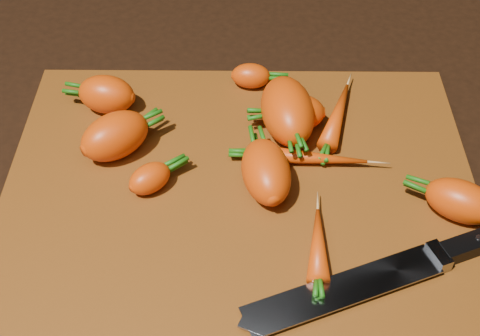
{
  "coord_description": "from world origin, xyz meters",
  "views": [
    {
      "loc": [
        0.0,
        -0.48,
        0.53
      ],
      "look_at": [
        0.0,
        0.01,
        0.03
      ],
      "focal_mm": 50.0,
      "sensor_mm": 36.0,
      "label": 1
    }
  ],
  "objects": [
    {
      "name": "carrot_6",
      "position": [
        0.22,
        -0.04,
        0.03
      ],
      "size": [
        0.08,
        0.07,
        0.04
      ],
      "primitive_type": "ellipsoid",
      "rotation": [
        0.0,
        0.0,
        2.64
      ],
      "color": "#D43900",
      "rests_on": "cutting_board"
    },
    {
      "name": "carrot_7",
      "position": [
        0.11,
        0.1,
        0.02
      ],
      "size": [
        0.06,
        0.11,
        0.02
      ],
      "primitive_type": "ellipsoid",
      "rotation": [
        0.0,
        0.0,
        1.27
      ],
      "color": "#D43900",
      "rests_on": "cutting_board"
    },
    {
      "name": "carrot_9",
      "position": [
        0.08,
        -0.08,
        0.02
      ],
      "size": [
        0.03,
        0.09,
        0.02
      ],
      "primitive_type": "ellipsoid",
      "rotation": [
        0.0,
        0.0,
        1.51
      ],
      "color": "#D43900",
      "rests_on": "cutting_board"
    },
    {
      "name": "carrot_1",
      "position": [
        -0.16,
        0.12,
        0.03
      ],
      "size": [
        0.07,
        0.06,
        0.05
      ],
      "primitive_type": "ellipsoid",
      "rotation": [
        0.0,
        0.0,
        2.94
      ],
      "color": "#D43900",
      "rests_on": "cutting_board"
    },
    {
      "name": "carrot_10",
      "position": [
        -0.09,
        -0.0,
        0.03
      ],
      "size": [
        0.06,
        0.05,
        0.03
      ],
      "primitive_type": "ellipsoid",
      "rotation": [
        0.0,
        0.0,
        0.71
      ],
      "color": "#D43900",
      "rests_on": "cutting_board"
    },
    {
      "name": "ground",
      "position": [
        0.0,
        0.0,
        -0.01
      ],
      "size": [
        2.0,
        2.0,
        0.01
      ],
      "primitive_type": "cube",
      "color": "black"
    },
    {
      "name": "carrot_2",
      "position": [
        0.05,
        0.09,
        0.04
      ],
      "size": [
        0.07,
        0.11,
        0.06
      ],
      "primitive_type": "ellipsoid",
      "rotation": [
        0.0,
        0.0,
        -1.43
      ],
      "color": "#D43900",
      "rests_on": "cutting_board"
    },
    {
      "name": "cutting_board",
      "position": [
        0.0,
        0.0,
        0.01
      ],
      "size": [
        0.5,
        0.4,
        0.01
      ],
      "primitive_type": "cube",
      "color": "brown",
      "rests_on": "ground"
    },
    {
      "name": "carrot_0",
      "position": [
        -0.14,
        0.05,
        0.04
      ],
      "size": [
        0.09,
        0.09,
        0.05
      ],
      "primitive_type": "ellipsoid",
      "rotation": [
        0.0,
        0.0,
        0.67
      ],
      "color": "#D43900",
      "rests_on": "cutting_board"
    },
    {
      "name": "carrot_8",
      "position": [
        0.07,
        0.03,
        0.02
      ],
      "size": [
        0.13,
        0.03,
        0.02
      ],
      "primitive_type": "ellipsoid",
      "rotation": [
        0.0,
        0.0,
        -0.09
      ],
      "color": "#D43900",
      "rests_on": "cutting_board"
    },
    {
      "name": "carrot_4",
      "position": [
        0.06,
        0.09,
        0.03
      ],
      "size": [
        0.07,
        0.05,
        0.04
      ],
      "primitive_type": "ellipsoid",
      "rotation": [
        0.0,
        0.0,
        3.19
      ],
      "color": "#D43900",
      "rests_on": "cutting_board"
    },
    {
      "name": "carrot_5",
      "position": [
        0.01,
        0.17,
        0.03
      ],
      "size": [
        0.05,
        0.03,
        0.03
      ],
      "primitive_type": "ellipsoid",
      "rotation": [
        0.0,
        0.0,
        -0.07
      ],
      "color": "#D43900",
      "rests_on": "cutting_board"
    },
    {
      "name": "knife",
      "position": [
        0.11,
        -0.13,
        0.02
      ],
      "size": [
        0.3,
        0.14,
        0.02
      ],
      "rotation": [
        0.0,
        0.0,
        0.39
      ],
      "color": "gray",
      "rests_on": "cutting_board"
    },
    {
      "name": "carrot_3",
      "position": [
        0.03,
        -0.0,
        0.04
      ],
      "size": [
        0.06,
        0.09,
        0.05
      ],
      "primitive_type": "ellipsoid",
      "rotation": [
        0.0,
        0.0,
        1.74
      ],
      "color": "#D43900",
      "rests_on": "cutting_board"
    }
  ]
}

